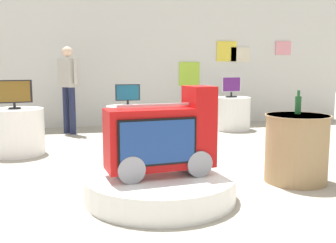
% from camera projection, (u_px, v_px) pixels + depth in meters
% --- Properties ---
extents(ground_plane, '(30.00, 30.00, 0.00)m').
position_uv_depth(ground_plane, '(173.00, 192.00, 3.98)').
color(ground_plane, '#A8A091').
extents(back_wall_display, '(10.51, 0.13, 3.02)m').
position_uv_depth(back_wall_display, '(125.00, 57.00, 8.51)').
color(back_wall_display, silver).
rests_on(back_wall_display, ground).
extents(main_display_pedestal, '(1.47, 1.47, 0.24)m').
position_uv_depth(main_display_pedestal, '(160.00, 187.00, 3.78)').
color(main_display_pedestal, white).
rests_on(main_display_pedestal, ground).
extents(novelty_firetruck_tv, '(1.08, 0.54, 0.86)m').
position_uv_depth(novelty_firetruck_tv, '(162.00, 140.00, 3.72)').
color(novelty_firetruck_tv, gray).
rests_on(novelty_firetruck_tv, main_display_pedestal).
extents(display_pedestal_left_rear, '(0.82, 0.82, 0.68)m').
position_uv_depth(display_pedestal_left_rear, '(16.00, 132.00, 5.73)').
color(display_pedestal_left_rear, white).
rests_on(display_pedestal_left_rear, ground).
extents(tv_on_left_rear, '(0.51, 0.17, 0.42)m').
position_uv_depth(tv_on_left_rear, '(14.00, 93.00, 5.65)').
color(tv_on_left_rear, black).
rests_on(tv_on_left_rear, display_pedestal_left_rear).
extents(display_pedestal_center_rear, '(0.68, 0.68, 0.68)m').
position_uv_depth(display_pedestal_center_rear, '(128.00, 127.00, 6.17)').
color(display_pedestal_center_rear, white).
rests_on(display_pedestal_center_rear, ground).
extents(tv_on_center_rear, '(0.39, 0.21, 0.34)m').
position_uv_depth(tv_on_center_rear, '(128.00, 95.00, 6.10)').
color(tv_on_center_rear, black).
rests_on(tv_on_center_rear, display_pedestal_center_rear).
extents(display_pedestal_right_rear, '(0.80, 0.80, 0.68)m').
position_uv_depth(display_pedestal_right_rear, '(231.00, 113.00, 8.09)').
color(display_pedestal_right_rear, white).
rests_on(display_pedestal_right_rear, ground).
extents(tv_on_right_rear, '(0.46, 0.24, 0.42)m').
position_uv_depth(tv_on_right_rear, '(231.00, 86.00, 8.01)').
color(tv_on_right_rear, black).
rests_on(tv_on_right_rear, display_pedestal_right_rear).
extents(side_table_round, '(0.71, 0.71, 0.76)m').
position_uv_depth(side_table_round, '(296.00, 148.00, 4.31)').
color(side_table_round, '#9E7F56').
rests_on(side_table_round, ground).
extents(bottle_on_side_table, '(0.07, 0.07, 0.27)m').
position_uv_depth(bottle_on_side_table, '(298.00, 104.00, 4.35)').
color(bottle_on_side_table, '#195926').
rests_on(bottle_on_side_table, side_table_round).
extents(shopper_browsing_near_truck, '(0.39, 0.45, 1.69)m').
position_uv_depth(shopper_browsing_near_truck, '(68.00, 83.00, 7.47)').
color(shopper_browsing_near_truck, '#1E233F').
rests_on(shopper_browsing_near_truck, ground).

